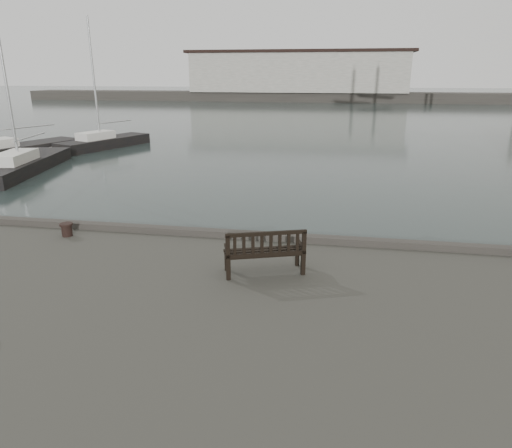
{
  "coord_description": "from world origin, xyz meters",
  "views": [
    {
      "loc": [
        1.19,
        -11.73,
        5.88
      ],
      "look_at": [
        -0.79,
        -0.5,
        2.1
      ],
      "focal_mm": 32.0,
      "sensor_mm": 36.0,
      "label": 1
    }
  ],
  "objects_px": {
    "yacht_b": "(2,155)",
    "yacht_c": "(24,168)",
    "bench": "(264,259)",
    "yacht_d": "(105,145)",
    "bollard_left": "(67,230)"
  },
  "relations": [
    {
      "from": "yacht_c",
      "to": "yacht_d",
      "type": "distance_m",
      "value": 10.01
    },
    {
      "from": "bench",
      "to": "yacht_d",
      "type": "relative_size",
      "value": 0.18
    },
    {
      "from": "bench",
      "to": "bollard_left",
      "type": "relative_size",
      "value": 5.13
    },
    {
      "from": "yacht_c",
      "to": "yacht_d",
      "type": "relative_size",
      "value": 1.23
    },
    {
      "from": "bench",
      "to": "yacht_c",
      "type": "xyz_separation_m",
      "value": [
        -17.69,
        15.75,
        -1.64
      ]
    },
    {
      "from": "bollard_left",
      "to": "yacht_b",
      "type": "height_order",
      "value": "yacht_b"
    },
    {
      "from": "bollard_left",
      "to": "yacht_b",
      "type": "relative_size",
      "value": 0.02
    },
    {
      "from": "yacht_b",
      "to": "yacht_d",
      "type": "xyz_separation_m",
      "value": [
        5.06,
        5.75,
        -0.01
      ]
    },
    {
      "from": "yacht_c",
      "to": "bench",
      "type": "bearing_deg",
      "value": -53.04
    },
    {
      "from": "bench",
      "to": "yacht_b",
      "type": "distance_m",
      "value": 30.18
    },
    {
      "from": "yacht_b",
      "to": "yacht_d",
      "type": "height_order",
      "value": "yacht_b"
    },
    {
      "from": "bench",
      "to": "yacht_c",
      "type": "height_order",
      "value": "yacht_c"
    },
    {
      "from": "bollard_left",
      "to": "yacht_c",
      "type": "bearing_deg",
      "value": 129.81
    },
    {
      "from": "yacht_b",
      "to": "yacht_c",
      "type": "distance_m",
      "value": 6.45
    },
    {
      "from": "bollard_left",
      "to": "yacht_d",
      "type": "relative_size",
      "value": 0.03
    }
  ]
}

